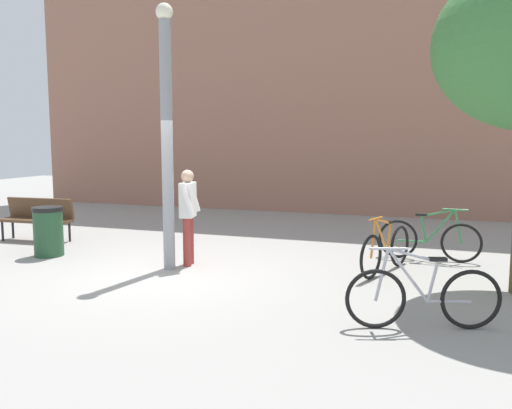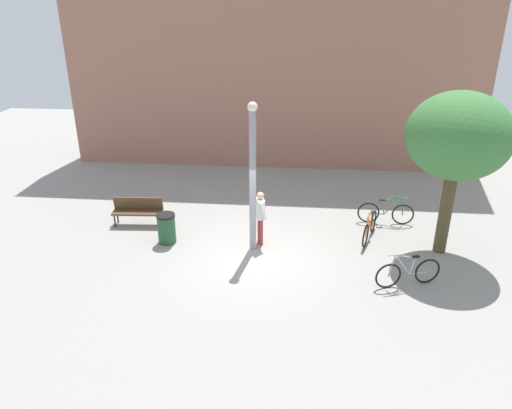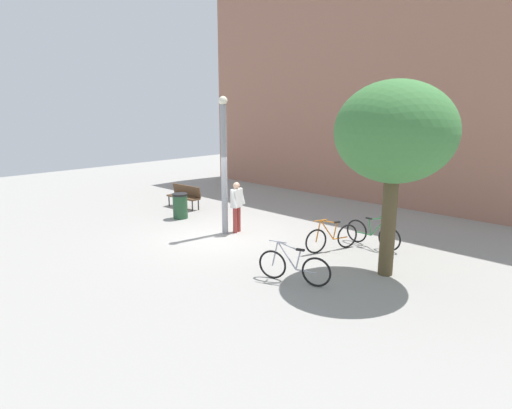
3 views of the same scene
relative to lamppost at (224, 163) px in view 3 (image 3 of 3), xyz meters
The scene contains 10 objects.
ground_plane 2.35m from the lamppost, 72.05° to the right, with size 36.00×36.00×0.00m, color gray.
building_facade 8.76m from the lamppost, 89.17° to the left, with size 17.32×2.00×9.81m, color #9E6B56.
lamppost is the anchor object (origin of this frame).
person_by_lamppost 1.41m from the lamppost, 61.54° to the left, with size 0.37×0.63×1.67m.
park_bench 4.47m from the lamppost, 161.39° to the left, with size 1.63×0.58×0.92m.
plaza_tree 5.60m from the lamppost, ahead, with size 2.79×2.79×4.67m.
bicycle_silver 4.85m from the lamppost, 21.06° to the right, with size 1.74×0.59×0.97m.
bicycle_green 5.05m from the lamppost, 26.78° to the left, with size 1.81×0.14×0.97m.
bicycle_orange 4.11m from the lamppost, 15.13° to the left, with size 0.65×1.72×0.97m.
trash_bin 3.22m from the lamppost, behind, with size 0.56×0.56×0.93m.
Camera 3 is at (9.96, -8.67, 4.06)m, focal length 30.14 mm.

